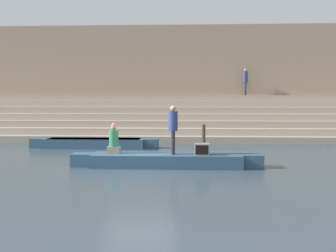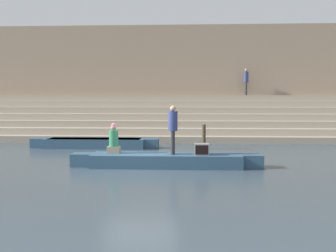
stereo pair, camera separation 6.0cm
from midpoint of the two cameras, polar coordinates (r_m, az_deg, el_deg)
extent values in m
plane|color=#3D4C56|center=(13.67, -4.17, -6.13)|extent=(120.00, 120.00, 0.00)
cube|color=tan|center=(23.42, -1.26, -1.40)|extent=(36.00, 5.27, 0.37)
cube|color=#B2A28D|center=(23.77, -1.19, -0.42)|extent=(36.00, 4.52, 0.37)
cube|color=tan|center=(24.11, -1.13, 0.53)|extent=(36.00, 3.77, 0.37)
cube|color=#B2A28D|center=(24.47, -1.07, 1.46)|extent=(36.00, 3.01, 0.37)
cube|color=tan|center=(24.83, -1.02, 2.35)|extent=(36.00, 2.26, 0.37)
cube|color=#B2A28D|center=(25.20, -0.96, 3.23)|extent=(36.00, 1.51, 0.37)
cube|color=tan|center=(25.57, -0.91, 4.07)|extent=(36.00, 0.75, 0.37)
cube|color=tan|center=(26.57, -0.78, 6.61)|extent=(34.20, 1.20, 7.19)
cube|color=brown|center=(26.01, -0.85, -0.60)|extent=(34.20, 0.12, 0.60)
cube|color=#33516B|center=(13.88, -0.36, -5.01)|extent=(5.25, 1.17, 0.46)
cube|color=#993328|center=(13.85, -0.36, -4.17)|extent=(4.83, 1.07, 0.05)
cube|color=#33516B|center=(14.04, 11.97, -4.99)|extent=(0.73, 0.64, 0.46)
cube|color=#33516B|center=(14.35, -12.42, -4.80)|extent=(0.73, 0.64, 0.46)
cylinder|color=olive|center=(14.60, -3.31, -4.05)|extent=(2.94, 0.04, 0.04)
cylinder|color=#28282D|center=(13.80, 0.62, -2.37)|extent=(0.14, 0.14, 0.82)
cylinder|color=#28282D|center=(13.63, 0.60, -2.46)|extent=(0.14, 0.14, 0.82)
cylinder|color=navy|center=(13.65, 0.61, 0.73)|extent=(0.32, 0.32, 0.69)
sphere|color=tan|center=(13.63, 0.61, 2.58)|extent=(0.20, 0.20, 0.20)
cube|color=gray|center=(14.16, -7.98, -3.44)|extent=(0.45, 0.36, 0.24)
cylinder|color=#338456|center=(14.11, -8.00, -1.78)|extent=(0.32, 0.32, 0.58)
sphere|color=tan|center=(14.07, -8.02, -0.21)|extent=(0.20, 0.20, 0.20)
sphere|color=pink|center=(14.07, -8.02, 0.07)|extent=(0.17, 0.17, 0.17)
cube|color=#9E998E|center=(13.66, 4.79, -3.35)|extent=(0.51, 0.44, 0.40)
cube|color=black|center=(13.44, 4.83, -3.48)|extent=(0.43, 0.02, 0.32)
cube|color=#33516B|center=(19.45, -10.71, -2.47)|extent=(4.87, 1.18, 0.46)
cube|color=#993328|center=(19.42, -10.72, -1.87)|extent=(4.48, 1.08, 0.05)
cube|color=#33516B|center=(18.99, -2.54, -2.55)|extent=(0.68, 0.65, 0.46)
cube|color=#33516B|center=(20.27, -18.37, -2.34)|extent=(0.68, 0.65, 0.46)
cylinder|color=#473828|center=(18.68, 5.09, -1.57)|extent=(0.17, 0.17, 1.17)
cylinder|color=#28282D|center=(25.88, 11.05, 5.31)|extent=(0.13, 0.13, 0.82)
cylinder|color=#28282D|center=(25.71, 11.10, 5.32)|extent=(0.13, 0.13, 0.82)
cylinder|color=navy|center=(25.82, 11.10, 6.98)|extent=(0.30, 0.30, 0.68)
sphere|color=tan|center=(25.85, 11.11, 7.94)|extent=(0.19, 0.19, 0.19)
camera|label=1|loc=(0.03, -90.12, -0.01)|focal=42.00mm
camera|label=2|loc=(0.03, 89.88, 0.01)|focal=42.00mm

